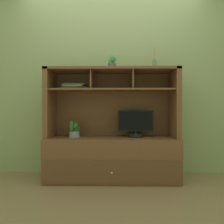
{
  "coord_description": "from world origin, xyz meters",
  "views": [
    {
      "loc": [
        0.03,
        -2.6,
        0.87
      ],
      "look_at": [
        0.0,
        0.0,
        0.85
      ],
      "focal_mm": 33.13,
      "sensor_mm": 36.0,
      "label": 1
    }
  ],
  "objects_px": {
    "media_console": "(112,146)",
    "magazine_stack_left": "(75,87)",
    "potted_orchid": "(74,130)",
    "diffuser_bottle": "(154,64)",
    "tv_monitor": "(136,125)",
    "potted_succulent": "(112,63)"
  },
  "relations": [
    {
      "from": "tv_monitor",
      "to": "diffuser_bottle",
      "type": "xyz_separation_m",
      "value": [
        0.23,
        -0.02,
        0.76
      ]
    },
    {
      "from": "media_console",
      "to": "potted_orchid",
      "type": "height_order",
      "value": "media_console"
    },
    {
      "from": "potted_orchid",
      "to": "diffuser_bottle",
      "type": "height_order",
      "value": "diffuser_bottle"
    },
    {
      "from": "media_console",
      "to": "potted_orchid",
      "type": "bearing_deg",
      "value": -177.99
    },
    {
      "from": "magazine_stack_left",
      "to": "diffuser_bottle",
      "type": "bearing_deg",
      "value": -2.44
    },
    {
      "from": "media_console",
      "to": "magazine_stack_left",
      "type": "height_order",
      "value": "media_console"
    },
    {
      "from": "magazine_stack_left",
      "to": "diffuser_bottle",
      "type": "distance_m",
      "value": 1.04
    },
    {
      "from": "potted_orchid",
      "to": "magazine_stack_left",
      "type": "bearing_deg",
      "value": 87.91
    },
    {
      "from": "media_console",
      "to": "tv_monitor",
      "type": "relative_size",
      "value": 3.68
    },
    {
      "from": "potted_orchid",
      "to": "magazine_stack_left",
      "type": "height_order",
      "value": "magazine_stack_left"
    },
    {
      "from": "media_console",
      "to": "potted_orchid",
      "type": "relative_size",
      "value": 7.93
    },
    {
      "from": "tv_monitor",
      "to": "magazine_stack_left",
      "type": "distance_m",
      "value": 0.91
    },
    {
      "from": "media_console",
      "to": "diffuser_bottle",
      "type": "xyz_separation_m",
      "value": [
        0.53,
        -0.02,
        1.03
      ]
    },
    {
      "from": "tv_monitor",
      "to": "magazine_stack_left",
      "type": "relative_size",
      "value": 1.22
    },
    {
      "from": "tv_monitor",
      "to": "diffuser_bottle",
      "type": "relative_size",
      "value": 1.62
    },
    {
      "from": "media_console",
      "to": "magazine_stack_left",
      "type": "relative_size",
      "value": 4.49
    },
    {
      "from": "media_console",
      "to": "potted_succulent",
      "type": "bearing_deg",
      "value": 75.73
    },
    {
      "from": "potted_orchid",
      "to": "diffuser_bottle",
      "type": "relative_size",
      "value": 0.75
    },
    {
      "from": "diffuser_bottle",
      "to": "media_console",
      "type": "bearing_deg",
      "value": 177.52
    },
    {
      "from": "media_console",
      "to": "tv_monitor",
      "type": "distance_m",
      "value": 0.4
    },
    {
      "from": "tv_monitor",
      "to": "diffuser_bottle",
      "type": "height_order",
      "value": "diffuser_bottle"
    },
    {
      "from": "potted_orchid",
      "to": "diffuser_bottle",
      "type": "bearing_deg",
      "value": -0.36
    }
  ]
}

